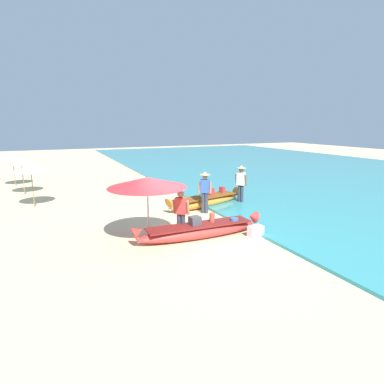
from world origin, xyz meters
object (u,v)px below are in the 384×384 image
Objects in this scene: cooler_box at (255,231)px; boat_red_foreground at (200,230)px; person_vendor_hatted at (205,189)px; patio_umbrella_large at (147,183)px; boat_orange_midground at (205,201)px; person_tourist_customer at (181,211)px; person_vendor_assistant at (241,182)px.

boat_red_foreground is at bearing 153.47° from cooler_box.
person_vendor_hatted reaches higher than boat_red_foreground.
person_vendor_hatted is 3.32m from cooler_box.
patio_umbrella_large is at bearing 166.43° from boat_red_foreground.
cooler_box is (-0.25, -4.11, -0.09)m from boat_orange_midground.
boat_red_foreground is at bearing -119.79° from person_vendor_hatted.
cooler_box is (2.21, -1.00, -0.68)m from person_tourist_customer.
person_vendor_assistant is (2.19, 0.71, 0.03)m from person_vendor_hatted.
boat_red_foreground is 1.08× the size of boat_orange_midground.
boat_orange_midground is 2.37× the size of person_vendor_hatted.
person_tourist_customer reaches higher than boat_orange_midground.
person_vendor_assistant is at bearing 28.88° from patio_umbrella_large.
patio_umbrella_large reaches higher than person_vendor_hatted.
person_tourist_customer is 1.48m from patio_umbrella_large.
patio_umbrella_large is 3.84m from cooler_box.
person_vendor_assistant is 4.46m from cooler_box.
patio_umbrella_large reaches higher than boat_orange_midground.
person_vendor_assistant is at bearing 57.59° from cooler_box.
boat_red_foreground is 0.86m from person_tourist_customer.
boat_orange_midground is 1.87m from person_vendor_assistant.
boat_orange_midground is at bearing 80.54° from cooler_box.
person_vendor_hatted is 2.96m from person_tourist_customer.
person_vendor_hatted is 3.86m from patio_umbrella_large.
boat_orange_midground reaches higher than cooler_box.
person_vendor_assistant is (1.70, -0.19, 0.76)m from boat_orange_midground.
boat_red_foreground is 3.05m from person_vendor_hatted.
boat_orange_midground is 2.29× the size of person_vendor_assistant.
patio_umbrella_large reaches higher than person_vendor_assistant.
person_vendor_hatted is 0.72× the size of patio_umbrella_large.
patio_umbrella_large is (-3.54, -3.08, 1.60)m from boat_orange_midground.
person_vendor_assistant is at bearing -6.36° from boat_orange_midground.
person_vendor_assistant is (3.66, 3.27, 0.77)m from boat_red_foreground.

